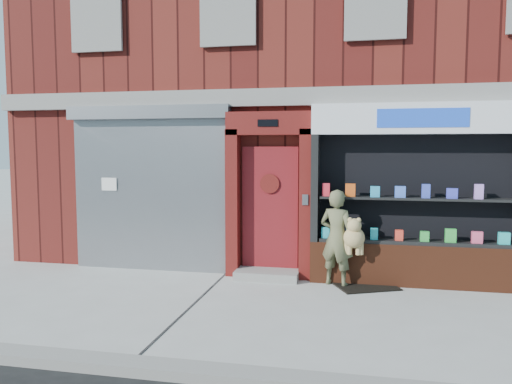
# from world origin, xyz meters

# --- Properties ---
(ground) EXTENTS (80.00, 80.00, 0.00)m
(ground) POSITION_xyz_m (0.00, 0.00, 0.00)
(ground) COLOR #9E9E99
(ground) RESTS_ON ground
(curb) EXTENTS (60.00, 0.30, 0.12)m
(curb) POSITION_xyz_m (0.00, -2.15, 0.06)
(curb) COLOR gray
(curb) RESTS_ON ground
(building) EXTENTS (12.00, 8.16, 8.00)m
(building) POSITION_xyz_m (-0.00, 5.99, 4.00)
(building) COLOR #4E1511
(building) RESTS_ON ground
(shutter_bay) EXTENTS (3.10, 0.30, 3.04)m
(shutter_bay) POSITION_xyz_m (-3.00, 1.93, 1.72)
(shutter_bay) COLOR gray
(shutter_bay) RESTS_ON ground
(red_door_bay) EXTENTS (1.52, 0.58, 2.90)m
(red_door_bay) POSITION_xyz_m (-0.75, 1.86, 1.46)
(red_door_bay) COLOR #54100E
(red_door_bay) RESTS_ON ground
(pharmacy_bay) EXTENTS (3.50, 0.41, 3.00)m
(pharmacy_bay) POSITION_xyz_m (1.75, 1.81, 1.37)
(pharmacy_bay) COLOR #612A16
(pharmacy_bay) RESTS_ON ground
(woman) EXTENTS (0.80, 0.57, 1.60)m
(woman) POSITION_xyz_m (0.49, 1.53, 0.81)
(woman) COLOR brown
(woman) RESTS_ON ground
(doormat) EXTENTS (1.14, 1.00, 0.02)m
(doormat) POSITION_xyz_m (0.93, 1.52, 0.01)
(doormat) COLOR black
(doormat) RESTS_ON ground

